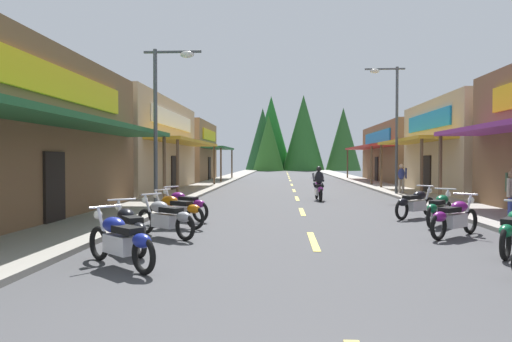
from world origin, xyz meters
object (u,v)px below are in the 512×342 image
object	(u,v)px
motorcycle_parked_right_5	(415,203)
motorcycle_parked_left_3	(176,210)
motorcycle_parked_left_2	(165,217)
motorcycle_parked_left_4	(183,204)
motorcycle_parked_right_3	(454,217)
motorcycle_parked_left_0	(121,239)
streetlamp_left	(164,105)
motorcycle_parked_left_1	(129,227)
pedestrian_browsing	(512,194)
rider_cruising_lead	(319,186)
motorcycle_parked_right_4	(440,208)
pedestrian_waiting	(401,177)
streetlamp_right	(391,113)

from	to	relation	value
motorcycle_parked_right_5	motorcycle_parked_left_3	world-z (taller)	same
motorcycle_parked_left_2	motorcycle_parked_left_4	xyz separation A→B (m)	(-0.24, 3.04, 0.00)
motorcycle_parked_left_4	motorcycle_parked_right_5	bearing A→B (deg)	-139.30
motorcycle_parked_right_3	motorcycle_parked_left_0	world-z (taller)	same
motorcycle_parked_left_2	streetlamp_left	bearing A→B (deg)	-38.31
motorcycle_parked_left_1	motorcycle_parked_left_3	world-z (taller)	same
pedestrian_browsing	motorcycle_parked_right_3	bearing A→B (deg)	89.01
rider_cruising_lead	pedestrian_browsing	bearing A→B (deg)	-150.12
motorcycle_parked_left_4	streetlamp_left	bearing A→B (deg)	-27.79
motorcycle_parked_right_5	motorcycle_parked_left_4	bearing A→B (deg)	146.64
motorcycle_parked_right_5	streetlamp_left	bearing A→B (deg)	131.75
motorcycle_parked_right_4	motorcycle_parked_left_1	distance (m)	8.57
motorcycle_parked_right_5	motorcycle_parked_left_2	xyz separation A→B (m)	(-7.06, -3.96, 0.00)
motorcycle_parked_left_1	motorcycle_parked_right_3	bearing A→B (deg)	-109.14
motorcycle_parked_right_4	motorcycle_parked_left_4	size ratio (longest dim) A/B	0.98
motorcycle_parked_left_1	pedestrian_waiting	world-z (taller)	pedestrian_waiting
streetlamp_right	motorcycle_parked_left_2	bearing A→B (deg)	-122.94
motorcycle_parked_right_4	motorcycle_parked_right_5	size ratio (longest dim) A/B	1.06
motorcycle_parked_right_5	pedestrian_waiting	distance (m)	9.76
motorcycle_parked_right_4	rider_cruising_lead	world-z (taller)	rider_cruising_lead
pedestrian_browsing	pedestrian_waiting	world-z (taller)	pedestrian_waiting
motorcycle_parked_left_3	pedestrian_waiting	size ratio (longest dim) A/B	1.14
motorcycle_parked_right_4	motorcycle_parked_right_5	bearing A→B (deg)	42.85
motorcycle_parked_right_4	motorcycle_parked_left_2	bearing A→B (deg)	143.48
motorcycle_parked_left_3	pedestrian_browsing	world-z (taller)	pedestrian_browsing
streetlamp_right	pedestrian_waiting	size ratio (longest dim) A/B	4.04
motorcycle_parked_left_2	motorcycle_parked_left_4	size ratio (longest dim) A/B	0.97
motorcycle_parked_right_5	motorcycle_parked_left_0	distance (m)	9.91
motorcycle_parked_right_4	motorcycle_parked_left_1	bearing A→B (deg)	153.44
motorcycle_parked_right_3	rider_cruising_lead	world-z (taller)	rider_cruising_lead
pedestrian_browsing	motorcycle_parked_left_1	bearing A→B (deg)	71.20
streetlamp_right	motorcycle_parked_left_1	size ratio (longest dim) A/B	3.69
motorcycle_parked_left_3	pedestrian_browsing	distance (m)	9.52
streetlamp_left	pedestrian_waiting	distance (m)	13.71
motorcycle_parked_right_3	rider_cruising_lead	size ratio (longest dim) A/B	0.78
motorcycle_parked_right_3	motorcycle_parked_left_1	distance (m)	7.57
streetlamp_right	pedestrian_browsing	world-z (taller)	streetlamp_right
motorcycle_parked_left_3	pedestrian_waiting	world-z (taller)	pedestrian_waiting
streetlamp_left	motorcycle_parked_left_4	bearing A→B (deg)	-61.32
rider_cruising_lead	motorcycle_parked_left_3	bearing A→B (deg)	149.02
motorcycle_parked_right_3	motorcycle_parked_right_5	xyz separation A→B (m)	(0.10, 3.52, 0.00)
streetlamp_right	rider_cruising_lead	bearing A→B (deg)	-143.92
motorcycle_parked_right_4	motorcycle_parked_left_4	distance (m)	7.54
motorcycle_parked_right_4	pedestrian_waiting	distance (m)	11.30
motorcycle_parked_right_5	motorcycle_parked_left_0	size ratio (longest dim) A/B	1.00
streetlamp_left	pedestrian_browsing	world-z (taller)	streetlamp_left
motorcycle_parked_left_3	rider_cruising_lead	bearing A→B (deg)	-87.19
streetlamp_left	motorcycle_parked_left_1	xyz separation A→B (m)	(1.06, -6.76, -3.31)
motorcycle_parked_left_1	pedestrian_browsing	world-z (taller)	pedestrian_browsing
motorcycle_parked_left_0	motorcycle_parked_left_1	bearing A→B (deg)	-36.54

